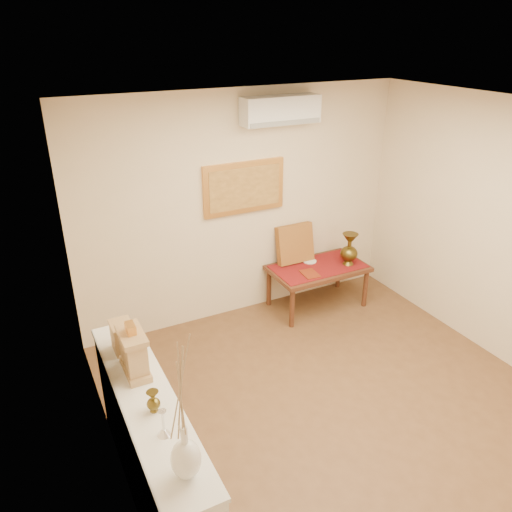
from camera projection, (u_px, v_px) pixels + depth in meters
floor at (351, 419)px, 4.58m from camera, size 4.50×4.50×0.00m
ceiling at (382, 119)px, 3.44m from camera, size 4.50×4.50×0.00m
wall_back at (243, 208)px, 5.83m from camera, size 4.00×0.02×2.70m
wall_left at (114, 359)px, 3.19m from camera, size 0.02×4.50×2.70m
white_vase at (182, 413)px, 2.63m from camera, size 0.17×0.17×0.91m
candlestick at (163, 423)px, 3.06m from camera, size 0.09×0.09×0.19m
brass_urn_small at (153, 398)px, 3.25m from camera, size 0.09×0.09×0.21m
table_cloth at (318, 266)px, 6.22m from camera, size 1.14×0.59×0.01m
brass_urn_tall at (349, 246)px, 6.17m from camera, size 0.22×0.22×0.49m
plate at (310, 261)px, 6.33m from camera, size 0.17×0.17×0.01m
menu at (310, 274)px, 6.01m from camera, size 0.20×0.26×0.01m
cushion at (295, 244)px, 6.25m from camera, size 0.49×0.20×0.50m
display_ledge at (152, 449)px, 3.63m from camera, size 0.37×2.02×0.98m
mantel_clock at (134, 352)px, 3.59m from camera, size 0.17×0.36×0.41m
wooden_chest at (123, 337)px, 3.86m from camera, size 0.16×0.21×0.24m
low_table at (318, 271)px, 6.25m from camera, size 1.20×0.70×0.55m
painting at (244, 188)px, 5.71m from camera, size 1.00×0.06×0.60m
ac_unit at (281, 110)px, 5.43m from camera, size 0.90×0.25×0.30m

